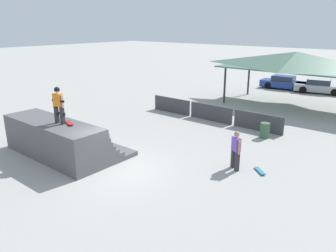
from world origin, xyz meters
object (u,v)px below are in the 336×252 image
object	(u,v)px
skateboard_on_deck	(70,123)
skateboard_on_ground	(260,171)
trash_bin	(265,130)
parked_car_silver	(319,86)
bystander_walking	(236,148)
skater_on_deck	(58,103)
parked_car_blue	(284,83)

from	to	relation	value
skateboard_on_deck	skateboard_on_ground	distance (m)	8.62
trash_bin	parked_car_silver	bearing A→B (deg)	94.95
bystander_walking	skater_on_deck	bearing A→B (deg)	66.59
skateboard_on_ground	parked_car_silver	bearing A→B (deg)	140.42
skateboard_on_ground	parked_car_silver	world-z (taller)	parked_car_silver
skater_on_deck	parked_car_silver	bearing A→B (deg)	68.04
bystander_walking	skateboard_on_ground	xyz separation A→B (m)	(1.00, 0.39, -0.90)
parked_car_silver	parked_car_blue	bearing A→B (deg)	170.00
parked_car_blue	parked_car_silver	distance (m)	3.23
skateboard_on_deck	parked_car_silver	size ratio (longest dim) A/B	0.19
skateboard_on_deck	skater_on_deck	bearing A→B (deg)	-132.18
bystander_walking	skateboard_on_ground	size ratio (longest dim) A/B	2.34
skateboard_on_ground	parked_car_blue	xyz separation A→B (m)	(-6.22, 19.09, 0.54)
skateboard_on_ground	skater_on_deck	bearing A→B (deg)	-108.40
skateboard_on_ground	bystander_walking	bearing A→B (deg)	-117.29
bystander_walking	trash_bin	xyz separation A→B (m)	(-0.72, 4.72, -0.53)
skater_on_deck	parked_car_silver	size ratio (longest dim) A/B	0.37
parked_car_blue	parked_car_silver	bearing A→B (deg)	-3.91
skateboard_on_ground	parked_car_silver	xyz separation A→B (m)	(-3.00, 19.15, 0.54)
skateboard_on_deck	parked_car_silver	distance (m)	23.83
parked_car_silver	skater_on_deck	bearing A→B (deg)	-112.28
bystander_walking	trash_bin	world-z (taller)	bystander_walking
skater_on_deck	parked_car_blue	xyz separation A→B (m)	(1.48, 23.56, -2.09)
skateboard_on_ground	parked_car_blue	bearing A→B (deg)	149.58
bystander_walking	parked_car_silver	bearing A→B (deg)	-48.85
trash_bin	bystander_walking	bearing A→B (deg)	-81.38
parked_car_blue	bystander_walking	bearing A→B (deg)	-79.90
skateboard_on_deck	parked_car_blue	xyz separation A→B (m)	(1.06, 23.35, -1.19)
bystander_walking	parked_car_blue	world-z (taller)	bystander_walking
skater_on_deck	trash_bin	xyz separation A→B (m)	(5.99, 8.80, -2.27)
skateboard_on_deck	parked_car_blue	world-z (taller)	skateboard_on_deck
skater_on_deck	bystander_walking	world-z (taller)	skater_on_deck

